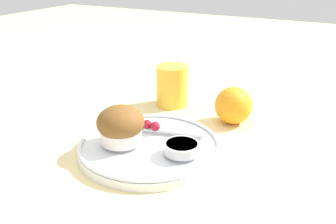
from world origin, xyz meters
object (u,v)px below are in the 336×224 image
object	(u,v)px
juice_glass	(172,86)
muffin	(121,126)
orange_fruit	(233,105)
butter_knife	(159,130)

from	to	relation	value
juice_glass	muffin	bearing A→B (deg)	-84.01
muffin	juice_glass	xyz separation A→B (m)	(-0.02, 0.23, -0.01)
muffin	orange_fruit	size ratio (longest dim) A/B	1.08
muffin	butter_knife	xyz separation A→B (m)	(0.04, 0.07, -0.03)
butter_knife	orange_fruit	bearing A→B (deg)	43.95
orange_fruit	juice_glass	bearing A→B (deg)	168.93
orange_fruit	juice_glass	distance (m)	0.16
muffin	juice_glass	distance (m)	0.24
butter_knife	orange_fruit	size ratio (longest dim) A/B	2.24
muffin	juice_glass	world-z (taller)	juice_glass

